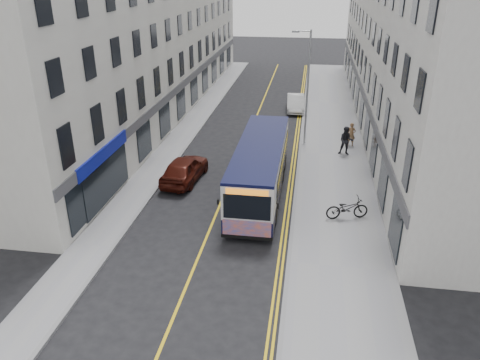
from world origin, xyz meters
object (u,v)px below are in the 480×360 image
(car_white, at_px, (295,103))
(car_maroon, at_px, (185,169))
(pedestrian_far, at_px, (346,141))
(bicycle, at_px, (347,208))
(city_bus, at_px, (260,168))
(pedestrian_near, at_px, (351,134))
(streetlamp, at_px, (307,84))

(car_white, distance_m, car_maroon, 17.13)
(pedestrian_far, xyz_separation_m, car_white, (-3.85, 10.54, -0.40))
(pedestrian_far, bearing_deg, car_white, 114.14)
(bicycle, distance_m, car_white, 19.86)
(city_bus, height_order, pedestrian_far, city_bus)
(pedestrian_near, xyz_separation_m, car_white, (-4.31, 8.71, -0.25))
(streetlamp, relative_size, pedestrian_near, 4.85)
(pedestrian_near, distance_m, pedestrian_far, 1.89)
(pedestrian_near, height_order, pedestrian_far, pedestrian_far)
(streetlamp, bearing_deg, pedestrian_far, -33.10)
(car_white, relative_size, car_maroon, 0.93)
(car_white, xyz_separation_m, car_maroon, (-5.88, -16.09, 0.07))
(pedestrian_far, bearing_deg, pedestrian_near, 79.76)
(streetlamp, xyz_separation_m, pedestrian_near, (3.34, -0.05, -3.44))
(city_bus, xyz_separation_m, pedestrian_far, (5.06, 6.80, -0.58))
(streetlamp, height_order, car_maroon, streetlamp)
(pedestrian_far, distance_m, car_white, 11.22)
(streetlamp, height_order, bicycle, streetlamp)
(pedestrian_near, relative_size, pedestrian_far, 0.85)
(car_maroon, bearing_deg, city_bus, 170.90)
(streetlamp, bearing_deg, car_maroon, -132.68)
(pedestrian_far, height_order, car_white, pedestrian_far)
(city_bus, xyz_separation_m, car_maroon, (-4.66, 1.25, -0.91))
(car_white, bearing_deg, pedestrian_near, -66.68)
(streetlamp, bearing_deg, city_bus, -104.16)
(pedestrian_far, height_order, car_maroon, pedestrian_far)
(city_bus, bearing_deg, car_maroon, 165.04)
(bicycle, height_order, car_maroon, car_maroon)
(pedestrian_near, xyz_separation_m, car_maroon, (-10.19, -7.38, -0.17))
(streetlamp, relative_size, pedestrian_far, 4.11)
(city_bus, distance_m, pedestrian_far, 8.50)
(streetlamp, bearing_deg, pedestrian_near, -0.82)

